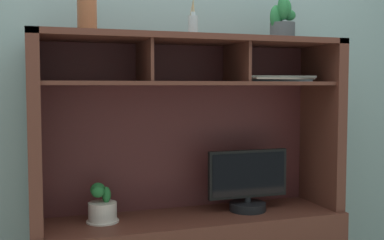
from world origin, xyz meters
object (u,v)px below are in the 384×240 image
at_px(potted_succulent, 282,22).
at_px(magazine_stack_left, 273,79).
at_px(media_console, 192,237).
at_px(tv_monitor, 248,184).
at_px(potted_orchid, 102,208).
at_px(diffuser_bottle, 193,25).
at_px(ceramic_vase, 87,14).

bearing_deg(potted_succulent, magazine_stack_left, 167.92).
distance_m(magazine_stack_left, potted_succulent, 0.32).
distance_m(media_console, tv_monitor, 0.42).
xyz_separation_m(tv_monitor, potted_succulent, (0.21, 0.01, 0.91)).
distance_m(tv_monitor, potted_orchid, 0.81).
height_order(tv_monitor, magazine_stack_left, magazine_stack_left).
bearing_deg(potted_orchid, potted_succulent, -1.13).
relative_size(media_console, potted_orchid, 8.29).
height_order(potted_orchid, diffuser_bottle, diffuser_bottle).
height_order(magazine_stack_left, potted_succulent, potted_succulent).
xyz_separation_m(magazine_stack_left, ceramic_vase, (-1.03, 0.00, 0.31)).
distance_m(potted_orchid, magazine_stack_left, 1.18).
height_order(tv_monitor, ceramic_vase, ceramic_vase).
distance_m(diffuser_bottle, potted_succulent, 0.54).
xyz_separation_m(media_console, potted_succulent, (0.54, -0.00, 1.18)).
distance_m(potted_orchid, ceramic_vase, 0.98).
xyz_separation_m(tv_monitor, magazine_stack_left, (0.16, 0.02, 0.59)).
bearing_deg(media_console, tv_monitor, -3.19).
relative_size(tv_monitor, ceramic_vase, 2.48).
bearing_deg(magazine_stack_left, potted_orchid, 179.41).
height_order(potted_succulent, ceramic_vase, potted_succulent).
bearing_deg(potted_succulent, tv_monitor, -176.08).
bearing_deg(diffuser_bottle, potted_orchid, 174.92).
bearing_deg(potted_orchid, magazine_stack_left, -0.59).
bearing_deg(diffuser_bottle, ceramic_vase, 176.08).
bearing_deg(ceramic_vase, tv_monitor, -1.92).
distance_m(media_console, magazine_stack_left, 0.99).
relative_size(potted_succulent, ceramic_vase, 1.30).
bearing_deg(ceramic_vase, magazine_stack_left, -0.25).
bearing_deg(media_console, potted_orchid, 178.04).
bearing_deg(tv_monitor, potted_succulent, 3.92).
bearing_deg(media_console, ceramic_vase, 178.85).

